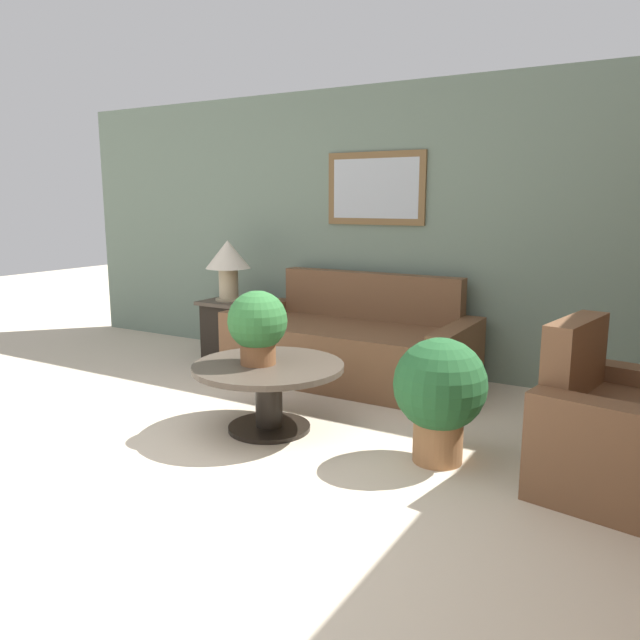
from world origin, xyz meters
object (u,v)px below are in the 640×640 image
table_lamp (228,260)px  potted_plant_on_table (257,324)px  couch_main (351,347)px  coffee_table (268,382)px  armchair (635,438)px  side_table (230,330)px  potted_plant_floor (440,391)px

table_lamp → potted_plant_on_table: table_lamp is taller
couch_main → table_lamp: 1.53m
couch_main → table_lamp: size_ratio=3.61×
couch_main → coffee_table: size_ratio=2.04×
coffee_table → table_lamp: table_lamp is taller
potted_plant_on_table → table_lamp: bearing=134.4°
coffee_table → table_lamp: 2.10m
coffee_table → table_lamp: bearing=136.2°
couch_main → potted_plant_on_table: (0.02, -1.41, 0.44)m
couch_main → potted_plant_on_table: bearing=-89.3°
table_lamp → armchair: bearing=-17.0°
armchair → side_table: 3.86m
potted_plant_on_table → side_table: bearing=134.4°
potted_plant_floor → table_lamp: bearing=153.9°
coffee_table → side_table: side_table is taller
armchair → potted_plant_floor: (-1.05, -0.16, 0.14)m
armchair → potted_plant_on_table: (-2.31, -0.28, 0.44)m
side_table → potted_plant_on_table: bearing=-45.6°
potted_plant_floor → coffee_table: bearing=-176.0°
couch_main → side_table: (-1.36, 0.00, 0.01)m
couch_main → potted_plant_floor: size_ratio=2.75×
potted_plant_on_table → potted_plant_floor: potted_plant_on_table is taller
table_lamp → potted_plant_on_table: (1.38, -1.41, -0.25)m
table_lamp → couch_main: bearing=-0.2°
potted_plant_on_table → potted_plant_floor: (1.26, 0.12, -0.30)m
couch_main → potted_plant_on_table: potted_plant_on_table is taller
potted_plant_on_table → potted_plant_floor: 1.30m
potted_plant_on_table → potted_plant_floor: size_ratio=0.66×
couch_main → side_table: couch_main is taller
armchair → coffee_table: (-2.25, -0.25, 0.04)m
side_table → coffee_table: bearing=-43.8°
armchair → table_lamp: table_lamp is taller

